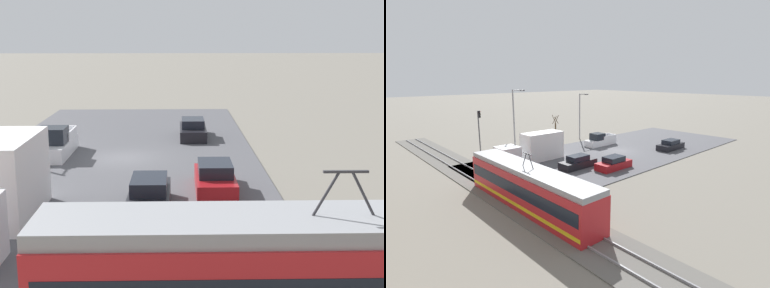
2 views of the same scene
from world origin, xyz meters
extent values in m
plane|color=slate|center=(0.00, 0.00, 0.00)|extent=(320.00, 320.00, 0.00)
cube|color=#4C4C51|center=(0.00, 0.00, 0.04)|extent=(16.75, 41.94, 0.08)
cube|color=#B21E23|center=(-7.53, 19.99, 1.53)|extent=(15.17, 2.58, 2.89)
cube|color=black|center=(-7.53, 19.99, 1.87)|extent=(14.71, 2.61, 0.96)
cube|color=gray|center=(-7.53, 19.99, 3.18)|extent=(15.17, 2.37, 0.41)
cylinder|color=#2D2D33|center=(-7.98, 19.99, 3.94)|extent=(0.66, 0.07, 1.15)
cylinder|color=#2D2D33|center=(-7.08, 19.99, 3.94)|extent=(0.66, 0.07, 1.15)
cube|color=#2D2D33|center=(-7.53, 19.99, 4.49)|extent=(1.10, 0.08, 0.06)
cube|color=white|center=(3.73, 10.58, 1.80)|extent=(2.46, 5.13, 3.44)
cube|color=silver|center=(4.29, -0.85, 0.54)|extent=(1.91, 5.27, 0.92)
cube|color=black|center=(4.29, -0.12, 1.50)|extent=(1.75, 1.79, 1.00)
cube|color=silver|center=(5.17, -1.96, 1.27)|extent=(0.11, 2.64, 0.54)
cube|color=silver|center=(3.41, -1.96, 1.27)|extent=(0.11, 2.64, 0.54)
cube|color=silver|center=(4.29, -3.38, 1.27)|extent=(1.75, 0.21, 0.54)
cube|color=red|center=(5.03, -3.46, 0.82)|extent=(0.14, 0.04, 0.18)
cube|color=black|center=(-2.21, 9.80, 0.50)|extent=(1.79, 4.60, 0.84)
cube|color=black|center=(-2.21, 9.80, 1.23)|extent=(1.54, 2.39, 0.62)
cube|color=maroon|center=(-5.27, 7.06, 0.50)|extent=(1.90, 4.49, 0.83)
cube|color=black|center=(-5.27, 7.06, 1.22)|extent=(1.63, 2.33, 0.61)
cube|color=black|center=(-4.54, -6.37, 0.49)|extent=(1.89, 4.75, 0.81)
cube|color=black|center=(-4.54, -6.37, 1.19)|extent=(1.62, 2.47, 0.60)
camera|label=1|loc=(-3.53, 32.29, 7.80)|focal=50.00mm
camera|label=2|loc=(-26.95, 32.29, 10.29)|focal=28.00mm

